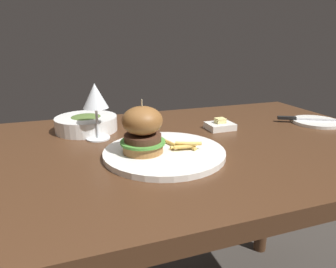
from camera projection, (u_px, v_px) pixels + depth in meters
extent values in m
cube|color=#472B19|center=(140.00, 155.00, 0.79)|extent=(1.48, 0.76, 0.04)
cylinder|color=#472B19|center=(266.00, 186.00, 1.41)|extent=(0.06, 0.06, 0.70)
cylinder|color=white|center=(164.00, 153.00, 0.73)|extent=(0.30, 0.30, 0.01)
cylinder|color=#9E6B38|center=(143.00, 148.00, 0.72)|extent=(0.10, 0.10, 0.02)
cylinder|color=#4C9338|center=(143.00, 142.00, 0.71)|extent=(0.11, 0.11, 0.01)
cylinder|color=#4C2D1E|center=(143.00, 138.00, 0.71)|extent=(0.09, 0.09, 0.02)
ellipsoid|color=brown|center=(142.00, 121.00, 0.70)|extent=(0.10, 0.10, 0.07)
cylinder|color=#CCB78C|center=(142.00, 110.00, 0.69)|extent=(0.00, 0.00, 0.05)
cylinder|color=#EABC5B|center=(189.00, 146.00, 0.74)|extent=(0.02, 0.05, 0.01)
cylinder|color=#EABC5B|center=(179.00, 147.00, 0.74)|extent=(0.05, 0.01, 0.01)
cylinder|color=gold|center=(172.00, 144.00, 0.76)|extent=(0.03, 0.07, 0.01)
cylinder|color=#E0B251|center=(185.00, 147.00, 0.73)|extent=(0.05, 0.02, 0.01)
cylinder|color=#EABC5B|center=(190.00, 144.00, 0.73)|extent=(0.06, 0.03, 0.01)
cylinder|color=#EABC5B|center=(186.00, 144.00, 0.73)|extent=(0.05, 0.03, 0.01)
cylinder|color=silver|center=(98.00, 138.00, 0.86)|extent=(0.07, 0.07, 0.00)
cylinder|color=silver|center=(97.00, 123.00, 0.84)|extent=(0.01, 0.01, 0.09)
cone|color=silver|center=(95.00, 96.00, 0.82)|extent=(0.07, 0.07, 0.07)
cylinder|color=white|center=(316.00, 122.00, 1.01)|extent=(0.16, 0.16, 0.01)
cube|color=silver|center=(317.00, 120.00, 1.01)|extent=(0.12, 0.07, 0.00)
cube|color=black|center=(287.00, 118.00, 1.02)|extent=(0.06, 0.04, 0.01)
cube|color=white|center=(220.00, 126.00, 0.94)|extent=(0.08, 0.07, 0.02)
cube|color=#F4E58C|center=(220.00, 121.00, 0.94)|extent=(0.03, 0.03, 0.02)
cylinder|color=white|center=(86.00, 124.00, 0.93)|extent=(0.19, 0.19, 0.04)
ellipsoid|color=#4C662D|center=(86.00, 119.00, 0.92)|extent=(0.10, 0.10, 0.02)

